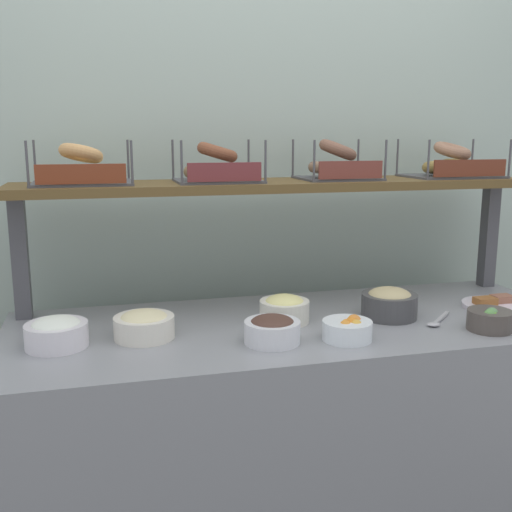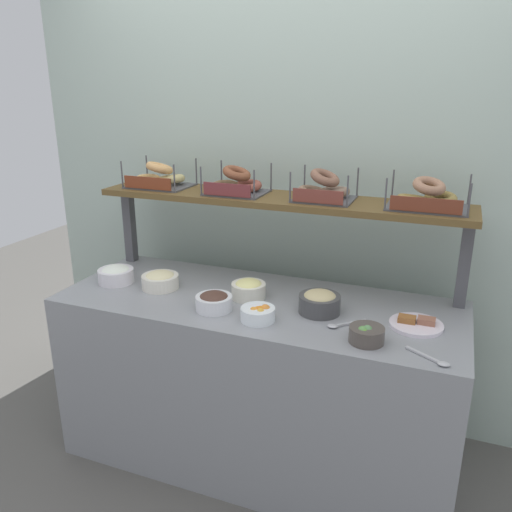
% 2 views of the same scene
% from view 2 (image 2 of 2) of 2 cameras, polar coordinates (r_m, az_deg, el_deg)
% --- Properties ---
extents(ground_plane, '(8.00, 8.00, 0.00)m').
position_cam_2_polar(ground_plane, '(2.82, 0.16, -21.00)').
color(ground_plane, '#595651').
extents(back_wall, '(3.04, 0.06, 2.40)m').
position_cam_2_polar(back_wall, '(2.76, 4.34, 6.07)').
color(back_wall, '#ABBFB2').
rests_on(back_wall, ground_plane).
extents(deli_counter, '(1.84, 0.70, 0.85)m').
position_cam_2_polar(deli_counter, '(2.57, 0.17, -13.67)').
color(deli_counter, gray).
rests_on(deli_counter, ground_plane).
extents(shelf_riser_left, '(0.05, 0.05, 0.40)m').
position_cam_2_polar(shelf_riser_left, '(2.92, -13.80, 3.26)').
color(shelf_riser_left, '#4C4C51').
rests_on(shelf_riser_left, deli_counter).
extents(shelf_riser_right, '(0.05, 0.05, 0.40)m').
position_cam_2_polar(shelf_riser_right, '(2.41, 22.05, -0.80)').
color(shelf_riser_right, '#4C4C51').
rests_on(shelf_riser_right, deli_counter).
extents(upper_shelf, '(1.80, 0.32, 0.03)m').
position_cam_2_polar(upper_shelf, '(2.48, 2.45, 6.24)').
color(upper_shelf, brown).
rests_on(upper_shelf, shelf_riser_left).
extents(bowl_fruit_salad, '(0.15, 0.15, 0.07)m').
position_cam_2_polar(bowl_fruit_salad, '(2.16, 0.25, -6.37)').
color(bowl_fruit_salad, white).
rests_on(bowl_fruit_salad, deli_counter).
extents(bowl_veggie_mix, '(0.14, 0.14, 0.07)m').
position_cam_2_polar(bowl_veggie_mix, '(2.04, 12.11, -8.46)').
color(bowl_veggie_mix, '#4F4741').
rests_on(bowl_veggie_mix, deli_counter).
extents(bowl_potato_salad, '(0.18, 0.18, 0.08)m').
position_cam_2_polar(bowl_potato_salad, '(2.54, -10.55, -2.62)').
color(bowl_potato_salad, white).
rests_on(bowl_potato_salad, deli_counter).
extents(bowl_chocolate_spread, '(0.16, 0.16, 0.08)m').
position_cam_2_polar(bowl_chocolate_spread, '(2.27, -4.67, -5.00)').
color(bowl_chocolate_spread, white).
rests_on(bowl_chocolate_spread, deli_counter).
extents(bowl_hummus, '(0.18, 0.18, 0.10)m').
position_cam_2_polar(bowl_hummus, '(2.25, 7.04, -5.05)').
color(bowl_hummus, '#444445').
rests_on(bowl_hummus, deli_counter).
extents(bowl_cream_cheese, '(0.17, 0.17, 0.09)m').
position_cam_2_polar(bowl_cream_cheese, '(2.66, -15.23, -1.95)').
color(bowl_cream_cheese, white).
rests_on(bowl_cream_cheese, deli_counter).
extents(bowl_egg_salad, '(0.16, 0.16, 0.09)m').
position_cam_2_polar(bowl_egg_salad, '(2.38, -0.83, -3.65)').
color(bowl_egg_salad, white).
rests_on(bowl_egg_salad, deli_counter).
extents(serving_plate_white, '(0.22, 0.22, 0.04)m').
position_cam_2_polar(serving_plate_white, '(2.22, 17.29, -7.18)').
color(serving_plate_white, white).
rests_on(serving_plate_white, deli_counter).
extents(serving_spoon_near_plate, '(0.14, 0.13, 0.01)m').
position_cam_2_polar(serving_spoon_near_plate, '(2.15, 9.38, -7.50)').
color(serving_spoon_near_plate, '#B7B7BC').
rests_on(serving_spoon_near_plate, deli_counter).
extents(serving_spoon_by_edge, '(0.16, 0.10, 0.01)m').
position_cam_2_polar(serving_spoon_by_edge, '(1.98, 19.07, -10.78)').
color(serving_spoon_by_edge, '#B7B7BC').
rests_on(serving_spoon_by_edge, deli_counter).
extents(bagel_basket_plain, '(0.31, 0.26, 0.14)m').
position_cam_2_polar(bagel_basket_plain, '(2.75, -10.63, 8.48)').
color(bagel_basket_plain, '#4C4C51').
rests_on(bagel_basket_plain, upper_shelf).
extents(bagel_basket_cinnamon_raisin, '(0.28, 0.25, 0.14)m').
position_cam_2_polar(bagel_basket_cinnamon_raisin, '(2.54, -2.19, 7.95)').
color(bagel_basket_cinnamon_raisin, '#4C4C51').
rests_on(bagel_basket_cinnamon_raisin, upper_shelf).
extents(bagel_basket_poppy, '(0.27, 0.26, 0.15)m').
position_cam_2_polar(bagel_basket_poppy, '(2.41, 7.52, 7.29)').
color(bagel_basket_poppy, '#4C4C51').
rests_on(bagel_basket_poppy, upper_shelf).
extents(bagel_basket_everything, '(0.34, 0.25, 0.14)m').
position_cam_2_polar(bagel_basket_everything, '(2.35, 18.41, 6.12)').
color(bagel_basket_everything, '#4C4C51').
rests_on(bagel_basket_everything, upper_shelf).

